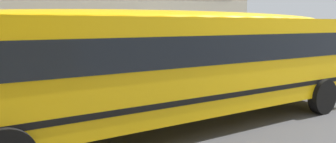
# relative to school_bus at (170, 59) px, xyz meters

# --- Properties ---
(ground_plane) EXTENTS (400.00, 400.00, 0.00)m
(ground_plane) POSITION_rel_school_bus_xyz_m (0.63, 1.84, -1.78)
(ground_plane) COLOR #424244
(sidewalk_far) EXTENTS (120.00, 3.00, 0.01)m
(sidewalk_far) POSITION_rel_school_bus_xyz_m (0.63, 9.79, -1.78)
(sidewalk_far) COLOR gray
(sidewalk_far) RESTS_ON ground_plane
(lane_centreline) EXTENTS (110.00, 0.16, 0.01)m
(lane_centreline) POSITION_rel_school_bus_xyz_m (0.63, 1.84, -1.78)
(lane_centreline) COLOR silver
(lane_centreline) RESTS_ON ground_plane
(school_bus) EXTENTS (13.44, 3.29, 3.00)m
(school_bus) POSITION_rel_school_bus_xyz_m (0.00, 0.00, 0.00)
(school_bus) COLOR yellow
(school_bus) RESTS_ON ground_plane
(box_truck) EXTENTS (6.10, 2.59, 2.82)m
(box_truck) POSITION_rel_school_bus_xyz_m (16.58, 6.99, -0.24)
(box_truck) COLOR silver
(box_truck) RESTS_ON ground_plane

